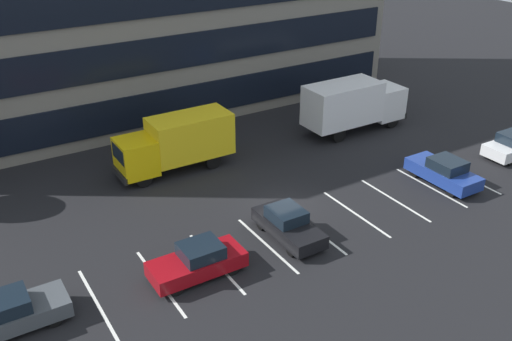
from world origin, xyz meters
name	(u,v)px	position (x,y,z in m)	size (l,w,h in m)	color
ground_plane	(285,207)	(0.00, 0.00, 0.00)	(120.00, 120.00, 0.00)	black
lot_markings	(313,229)	(0.00, -2.54, 0.00)	(22.54, 5.40, 0.01)	silver
box_truck_white	(353,104)	(9.96, 6.36, 2.01)	(7.71, 2.55, 3.58)	white
box_truck_yellow_all	(177,141)	(-3.04, 7.17, 1.87)	(7.16, 2.37, 3.32)	yellow
sedan_navy	(444,172)	(9.40, -2.52, 0.75)	(1.85, 4.41, 1.58)	navy
sedan_charcoal	(11,313)	(-14.44, -2.14, 0.72)	(4.25, 1.78, 1.52)	#474C51
sedan_black	(288,225)	(-1.52, -2.48, 0.71)	(1.76, 4.21, 1.51)	black
sedan_maroon	(198,261)	(-6.68, -2.91, 0.73)	(4.31, 1.80, 1.54)	maroon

